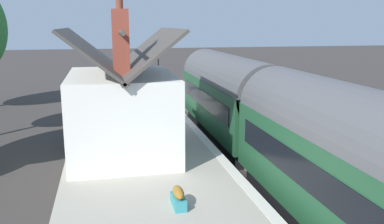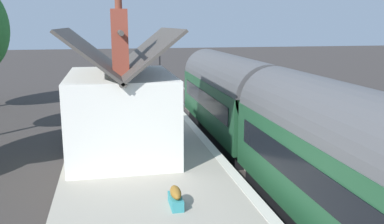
{
  "view_description": "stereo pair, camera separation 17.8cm",
  "coord_description": "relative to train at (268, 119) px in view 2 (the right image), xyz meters",
  "views": [
    {
      "loc": [
        -20.2,
        5.33,
        5.85
      ],
      "look_at": [
        -2.55,
        1.5,
        1.96
      ],
      "focal_mm": 38.44,
      "sensor_mm": 36.0,
      "label": 1
    },
    {
      "loc": [
        -20.24,
        5.16,
        5.85
      ],
      "look_at": [
        -2.55,
        1.5,
        1.96
      ],
      "focal_mm": 38.44,
      "sensor_mm": 36.0,
      "label": 2
    }
  ],
  "objects": [
    {
      "name": "rail_near",
      "position": [
        5.6,
        -0.72,
        -2.15
      ],
      "size": [
        52.0,
        0.08,
        0.14
      ],
      "primitive_type": "cube",
      "color": "gray",
      "rests_on": "ground"
    },
    {
      "name": "ground_plane",
      "position": [
        5.6,
        0.9,
        -2.22
      ],
      "size": [
        160.0,
        160.0,
        0.0
      ],
      "primitive_type": "plane",
      "color": "#383330"
    },
    {
      "name": "train",
      "position": [
        0.0,
        0.0,
        0.0
      ],
      "size": [
        20.9,
        2.73,
        4.32
      ],
      "color": "black",
      "rests_on": "ground"
    },
    {
      "name": "station_sign_board",
      "position": [
        12.21,
        2.81,
        -0.08
      ],
      "size": [
        0.96,
        0.06,
        1.57
      ],
      "color": "black",
      "rests_on": "platform"
    },
    {
      "name": "planter_under_sign",
      "position": [
        -4.33,
        4.38,
        -1.0
      ],
      "size": [
        0.85,
        0.32,
        0.55
      ],
      "color": "teal",
      "rests_on": "platform"
    },
    {
      "name": "lamp_post_platform",
      "position": [
        13.6,
        2.49,
        1.24
      ],
      "size": [
        0.32,
        0.5,
        3.57
      ],
      "color": "black",
      "rests_on": "platform"
    },
    {
      "name": "planter_edge_near",
      "position": [
        8.2,
        3.68,
        -1.01
      ],
      "size": [
        0.72,
        0.32,
        0.54
      ],
      "color": "black",
      "rests_on": "platform"
    },
    {
      "name": "planter_edge_far",
      "position": [
        10.67,
        3.59,
        -0.91
      ],
      "size": [
        0.42,
        0.42,
        0.66
      ],
      "color": "#9E5138",
      "rests_on": "platform"
    },
    {
      "name": "platform",
      "position": [
        5.6,
        4.81,
        -1.74
      ],
      "size": [
        32.0,
        5.83,
        0.96
      ],
      "primitive_type": "cube",
      "color": "#A39B8C",
      "rests_on": "ground"
    },
    {
      "name": "station_building",
      "position": [
        0.86,
        5.59,
        0.42
      ],
      "size": [
        5.85,
        4.08,
        5.74
      ],
      "color": "white",
      "rests_on": "platform"
    },
    {
      "name": "bench_by_lamp",
      "position": [
        15.62,
        4.06,
        -0.79
      ],
      "size": [
        1.4,
        0.45,
        0.88
      ],
      "color": "teal",
      "rests_on": "platform"
    },
    {
      "name": "bench_platform_end",
      "position": [
        10.24,
        4.37,
        -0.79
      ],
      "size": [
        1.4,
        0.44,
        0.88
      ],
      "color": "teal",
      "rests_on": "platform"
    },
    {
      "name": "bench_near_building",
      "position": [
        7.31,
        4.2,
        -0.79
      ],
      "size": [
        1.41,
        0.46,
        0.88
      ],
      "color": "teal",
      "rests_on": "platform"
    },
    {
      "name": "platform_edge_coping",
      "position": [
        5.6,
        2.08,
        -1.26
      ],
      "size": [
        32.0,
        0.36,
        0.02
      ],
      "primitive_type": "cube",
      "color": "beige",
      "rests_on": "platform"
    },
    {
      "name": "planter_corner_building",
      "position": [
        12.9,
        6.09,
        -0.96
      ],
      "size": [
        0.78,
        0.32,
        0.65
      ],
      "color": "teal",
      "rests_on": "platform"
    },
    {
      "name": "rail_far",
      "position": [
        5.6,
        0.72,
        -2.15
      ],
      "size": [
        52.0,
        0.08,
        0.14
      ],
      "primitive_type": "cube",
      "color": "gray",
      "rests_on": "ground"
    }
  ]
}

